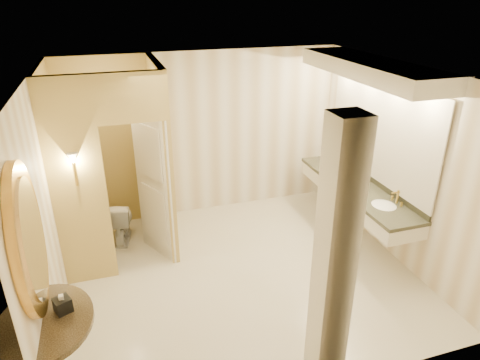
{
  "coord_description": "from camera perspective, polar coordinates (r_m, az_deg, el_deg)",
  "views": [
    {
      "loc": [
        -1.46,
        -4.58,
        3.57
      ],
      "look_at": [
        0.05,
        0.2,
        1.3
      ],
      "focal_mm": 32.0,
      "sensor_mm": 36.0,
      "label": 1
    }
  ],
  "objects": [
    {
      "name": "console_shelf",
      "position": [
        4.07,
        -25.52,
        -11.54
      ],
      "size": [
        1.04,
        1.04,
        1.97
      ],
      "color": "black",
      "rests_on": "floor"
    },
    {
      "name": "floor",
      "position": [
        5.99,
        0.12,
        -12.27
      ],
      "size": [
        4.5,
        4.5,
        0.0
      ],
      "primitive_type": "plane",
      "color": "beige",
      "rests_on": "ground"
    },
    {
      "name": "soap_bottle_c",
      "position": [
        6.82,
        13.05,
        1.19
      ],
      "size": [
        0.09,
        0.09,
        0.18
      ],
      "primitive_type": "imported",
      "rotation": [
        0.0,
        0.0,
        -0.27
      ],
      "color": "#C6B28C",
      "rests_on": "vanity"
    },
    {
      "name": "wall_front",
      "position": [
        3.71,
        9.8,
        -12.93
      ],
      "size": [
        4.5,
        0.02,
        2.7
      ],
      "primitive_type": "cube",
      "color": "#EEE4CF",
      "rests_on": "floor"
    },
    {
      "name": "wall_sconce",
      "position": [
        5.36,
        -21.39,
        2.51
      ],
      "size": [
        0.14,
        0.14,
        0.42
      ],
      "color": "#B7943A",
      "rests_on": "toilet_closet"
    },
    {
      "name": "ceiling",
      "position": [
        4.89,
        0.15,
        14.05
      ],
      "size": [
        4.5,
        4.5,
        0.0
      ],
      "primitive_type": "plane",
      "rotation": [
        3.14,
        0.0,
        0.0
      ],
      "color": "white",
      "rests_on": "wall_back"
    },
    {
      "name": "vanity",
      "position": [
        6.36,
        16.33,
        5.54
      ],
      "size": [
        0.75,
        2.67,
        2.09
      ],
      "color": "silver",
      "rests_on": "floor"
    },
    {
      "name": "pillar",
      "position": [
        3.98,
        12.52,
        -10.33
      ],
      "size": [
        0.3,
        0.3,
        2.7
      ],
      "primitive_type": "cube",
      "color": "silver",
      "rests_on": "floor"
    },
    {
      "name": "toilet_closet",
      "position": [
        5.98,
        -13.09,
        2.2
      ],
      "size": [
        1.5,
        1.55,
        2.7
      ],
      "color": "#CDC06B",
      "rests_on": "floor"
    },
    {
      "name": "soap_bottle_a",
      "position": [
        6.57,
        14.18,
        -0.11
      ],
      "size": [
        0.07,
        0.07,
        0.12
      ],
      "primitive_type": "imported",
      "rotation": [
        0.0,
        0.0,
        -0.34
      ],
      "color": "beige",
      "rests_on": "vanity"
    },
    {
      "name": "toilet",
      "position": [
        6.77,
        -15.73,
        -5.17
      ],
      "size": [
        0.5,
        0.72,
        0.68
      ],
      "primitive_type": "imported",
      "rotation": [
        0.0,
        0.0,
        2.96
      ],
      "color": "white",
      "rests_on": "floor"
    },
    {
      "name": "wall_right",
      "position": [
        6.3,
        20.05,
        2.14
      ],
      "size": [
        0.02,
        4.0,
        2.7
      ],
      "primitive_type": "cube",
      "color": "#EEE4CF",
      "rests_on": "floor"
    },
    {
      "name": "tissue_box",
      "position": [
        4.34,
        -22.57,
        -15.13
      ],
      "size": [
        0.18,
        0.18,
        0.14
      ],
      "primitive_type": "cube",
      "rotation": [
        0.0,
        0.0,
        0.43
      ],
      "color": "black",
      "rests_on": "console_shelf"
    },
    {
      "name": "soap_bottle_b",
      "position": [
        6.91,
        13.89,
        1.09
      ],
      "size": [
        0.11,
        0.11,
        0.11
      ],
      "primitive_type": "imported",
      "rotation": [
        0.0,
        0.0,
        0.31
      ],
      "color": "silver",
      "rests_on": "vanity"
    },
    {
      "name": "wall_back",
      "position": [
        7.1,
        -4.79,
        6.0
      ],
      "size": [
        4.5,
        0.02,
        2.7
      ],
      "primitive_type": "cube",
      "color": "#EEE4CF",
      "rests_on": "floor"
    },
    {
      "name": "wall_left",
      "position": [
        5.15,
        -24.5,
        -3.59
      ],
      "size": [
        0.02,
        4.0,
        2.7
      ],
      "primitive_type": "cube",
      "color": "#EEE4CF",
      "rests_on": "floor"
    }
  ]
}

